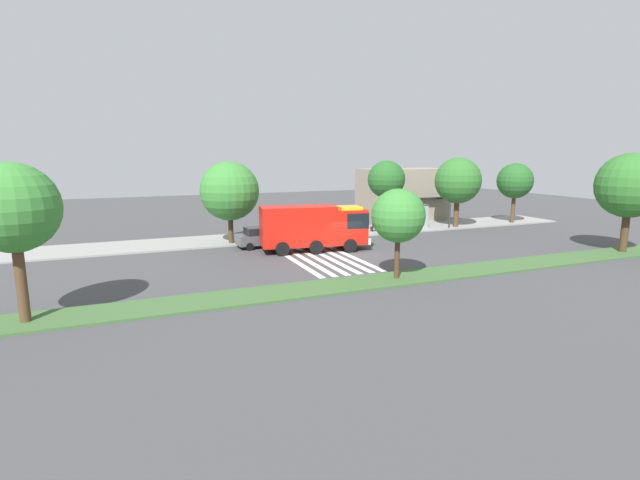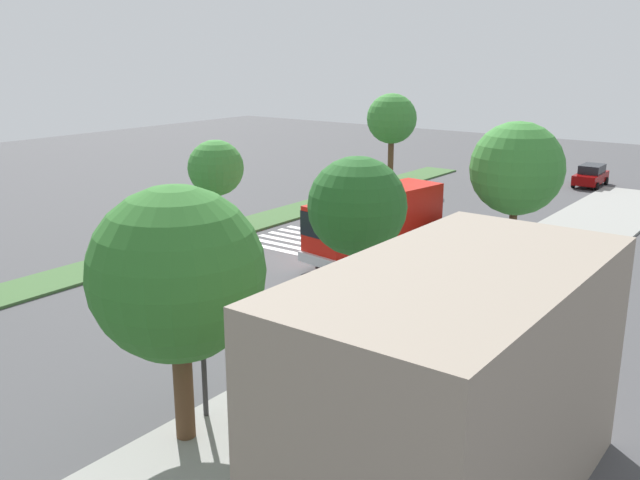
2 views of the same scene
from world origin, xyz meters
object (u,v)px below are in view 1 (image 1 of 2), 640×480
Objects in this scene: sidewalk_tree_far_west at (230,191)px; fire_hydrant at (238,239)px; median_tree_center at (630,186)px; bench_near_shelter at (378,227)px; sidewalk_tree_center at (458,181)px; sidewalk_tree_east at (515,181)px; street_lamp at (451,193)px; sidewalk_tree_west at (386,180)px; parked_car_mid at (262,237)px; median_tree_west at (398,216)px; fire_truck at (316,226)px; bench_west_of_shelter at (347,229)px; median_tree_far_west at (12,209)px; bus_stop_shelter at (412,212)px.

sidewalk_tree_far_west is 10.09× the size of fire_hydrant.
bench_near_shelter is at bearing 128.37° from median_tree_center.
sidewalk_tree_east is at bearing 0.00° from sidewalk_tree_center.
street_lamp is 0.88× the size of sidewalk_tree_west.
sidewalk_tree_far_west reaches higher than parked_car_mid.
sidewalk_tree_center reaches higher than fire_hydrant.
sidewalk_tree_far_west is 17.22m from median_tree_west.
fire_truck is at bearing -42.55° from fire_hydrant.
bench_west_of_shelter is at bearing 180.00° from bench_near_shelter.
sidewalk_tree_west is 16.59m from sidewalk_tree_east.
fire_hydrant is at bearing -174.06° from bench_west_of_shelter.
sidewalk_tree_center is 40.32m from median_tree_far_west.
fire_hydrant is (13.47, 15.19, -4.92)m from median_tree_far_west.
street_lamp is 0.84× the size of median_tree_far_west.
bench_west_of_shelter is 11.18m from fire_hydrant.
fire_truck is 12.91× the size of fire_hydrant.
median_tree_west reaches higher than fire_hydrant.
parked_car_mid is at bearing -170.58° from sidewalk_tree_west.
median_tree_far_west is (-45.03, -15.69, 0.59)m from sidewalk_tree_east.
median_tree_far_west is (-28.45, -15.69, 0.08)m from sidewalk_tree_west.
street_lamp is 1.10× the size of median_tree_west.
median_tree_center reaches higher than bench_west_of_shelter.
sidewalk_tree_east is at bearing 0.00° from sidewalk_tree_west.
median_tree_west is at bearing -74.35° from fire_truck.
bench_west_of_shelter is at bearing 170.34° from sidewalk_tree_west.
bench_west_of_shelter is at bearing 13.77° from parked_car_mid.
street_lamp is 7.67m from sidewalk_tree_west.
median_tree_center is at bearing -28.88° from fire_hydrant.
bus_stop_shelter is (13.25, 6.09, -0.19)m from fire_truck.
fire_hydrant is (-14.60, -1.16, -0.10)m from bench_near_shelter.
sidewalk_tree_center reaches higher than fire_truck.
sidewalk_tree_center is 23.22m from median_tree_west.
street_lamp is 39.11m from median_tree_far_west.
median_tree_west is at bearing 0.00° from median_tree_far_west.
median_tree_center is (12.94, -16.34, 4.78)m from bench_near_shelter.
sidewalk_tree_far_west is (-22.99, 0.40, 0.88)m from street_lamp.
street_lamp is at bearing -7.63° from bench_near_shelter.
sidewalk_tree_far_west reaches higher than fire_hydrant.
parked_car_mid is (-3.64, 3.20, -1.18)m from fire_truck.
fire_truck is 1.61× the size of median_tree_west.
bench_near_shelter is at bearing 175.86° from sidewalk_tree_center.
median_tree_west is (-8.40, -15.69, -1.26)m from sidewalk_tree_west.
sidewalk_tree_east is at bearing 32.13° from median_tree_west.
sidewalk_tree_far_west is (-11.62, -0.66, 4.07)m from bench_west_of_shelter.
parked_car_mid is 0.64× the size of sidewalk_tree_far_west.
sidewalk_tree_west is 0.96× the size of sidewalk_tree_center.
sidewalk_tree_far_west reaches higher than street_lamp.
median_tree_far_west reaches higher than sidewalk_tree_east.
median_tree_west is at bearing -136.13° from street_lamp.
bus_stop_shelter is at bearing 6.59° from parked_car_mid.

